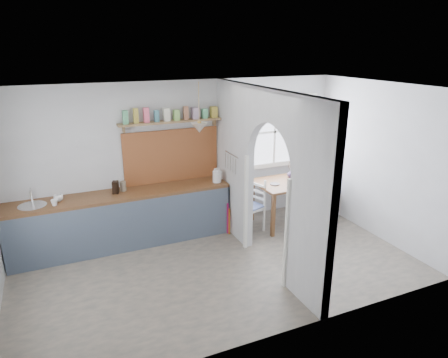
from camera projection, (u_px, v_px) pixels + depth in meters
name	position (u px, v px, depth m)	size (l,w,h in m)	color
floor	(219.00, 267.00, 5.94)	(5.80, 3.20, 0.01)	gray
ceiling	(218.00, 89.00, 5.11)	(5.80, 3.20, 0.01)	#BBBBBB
walls	(219.00, 185.00, 5.52)	(5.81, 3.21, 2.60)	#BBBBBB
partition	(262.00, 168.00, 5.79)	(0.12, 3.20, 2.60)	#BBBBBB
nook_window	(275.00, 132.00, 7.47)	(1.76, 0.10, 1.30)	white
counter	(124.00, 218.00, 6.51)	(3.50, 0.60, 0.90)	brown
sink	(32.00, 206.00, 5.86)	(0.40, 0.40, 0.02)	silver
backsplash	(172.00, 156.00, 6.80)	(1.65, 0.03, 0.90)	#97532D
shelf	(172.00, 118.00, 6.51)	(1.75, 0.20, 0.21)	#AE824B
pendant_lamp	(199.00, 128.00, 6.39)	(0.26, 0.26, 0.16)	beige
utensil_rail	(232.00, 154.00, 6.49)	(0.02, 0.02, 0.50)	silver
dining_table	(290.00, 202.00, 7.33)	(1.30, 0.86, 0.81)	brown
chair_left	(249.00, 206.00, 6.96)	(0.43, 0.43, 0.95)	white
chair_right	(328.00, 191.00, 7.71)	(0.42, 0.42, 0.93)	white
kettle	(217.00, 175.00, 6.83)	(0.20, 0.16, 0.24)	white
mug_a	(55.00, 203.00, 5.84)	(0.10, 0.10, 0.09)	white
mug_b	(58.00, 198.00, 6.01)	(0.13, 0.13, 0.11)	white
knife_block	(116.00, 187.00, 6.32)	(0.09, 0.12, 0.20)	black
jar	(123.00, 186.00, 6.43)	(0.10, 0.10, 0.16)	#83745B
towel_magenta	(228.00, 219.00, 6.93)	(0.02, 0.03, 0.57)	#A8104C
towel_orange	(229.00, 222.00, 6.88)	(0.02, 0.03, 0.47)	#CE641F
bowl	(310.00, 177.00, 7.28)	(0.28, 0.28, 0.07)	silver
table_cup	(291.00, 181.00, 7.04)	(0.09, 0.09, 0.09)	#4E8850
plate	(275.00, 184.00, 7.02)	(0.17, 0.17, 0.01)	#393231
vase	(291.00, 173.00, 7.35)	(0.16, 0.16, 0.16)	#3C2948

